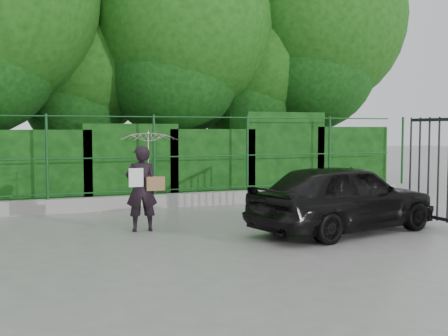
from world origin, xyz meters
name	(u,v)px	position (x,y,z in m)	size (l,w,h in m)	color
ground	(207,249)	(0.00, 0.00, 0.00)	(80.00, 80.00, 0.00)	gray
kerb	(137,202)	(0.00, 4.50, 0.15)	(14.00, 0.25, 0.30)	#9E9E99
fence	(146,155)	(0.22, 4.50, 1.20)	(14.13, 0.06, 1.80)	#13441C
hedge	(125,163)	(-0.05, 5.50, 0.97)	(14.20, 1.20, 2.21)	black
trees	(149,27)	(1.14, 7.74, 4.62)	(17.10, 6.15, 8.08)	black
woman	(147,164)	(-0.44, 1.81, 1.17)	(1.00, 1.02, 1.77)	black
car	(344,197)	(2.67, 0.39, 0.60)	(1.43, 3.55, 1.21)	black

